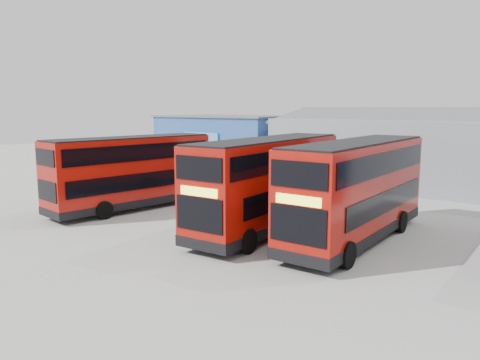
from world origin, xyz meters
TOP-DOWN VIEW (x-y plane):
  - ground_plane at (0.00, 0.00)m, footprint 120.00×120.00m
  - office_block at (-14.00, 17.99)m, footprint 12.30×8.32m
  - double_decker_left at (-7.79, 0.74)m, footprint 3.72×10.19m
  - double_decker_centre at (1.19, 1.39)m, footprint 3.02×10.59m
  - double_decker_right at (5.31, 2.19)m, footprint 2.73×10.54m
  - panel_van at (-18.36, 11.61)m, footprint 2.49×4.70m

SIDE VIEW (x-z plane):
  - ground_plane at x=0.00m, z-range 0.00..0.00m
  - panel_van at x=-18.36m, z-range 0.11..2.07m
  - double_decker_left at x=-7.79m, z-range -0.01..4.21m
  - double_decker_centre at x=1.19m, z-range -0.01..4.42m
  - double_decker_right at x=5.31m, z-range -0.01..4.43m
  - office_block at x=-14.00m, z-range 0.02..5.14m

